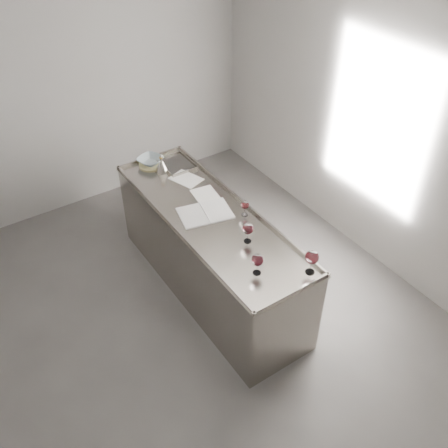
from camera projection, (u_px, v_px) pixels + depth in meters
room_shell at (175, 210)px, 3.90m from camera, size 4.54×5.04×2.84m
counter at (210, 253)px, 4.89m from camera, size 0.77×2.42×0.97m
wine_glass_left at (258, 260)px, 3.93m from camera, size 0.10×0.10×0.19m
wine_glass_middle at (248, 229)px, 4.23m from camera, size 0.10×0.10×0.19m
wine_glass_right at (312, 258)px, 3.92m from camera, size 0.11×0.11×0.22m
wine_glass_small at (245, 205)px, 4.53m from camera, size 0.08×0.08×0.16m
notebook at (205, 213)px, 4.61m from camera, size 0.54×0.43×0.02m
loose_paper_top at (206, 196)px, 4.83m from camera, size 0.27×0.35×0.00m
loose_paper_under at (186, 179)px, 5.06m from camera, size 0.31×0.37×0.00m
trivet at (151, 164)px, 5.27m from camera, size 0.26×0.26×0.02m
ceramic_bowl at (150, 160)px, 5.24m from camera, size 0.33×0.33×0.06m
wine_funnel at (162, 166)px, 5.13m from camera, size 0.15×0.15×0.21m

